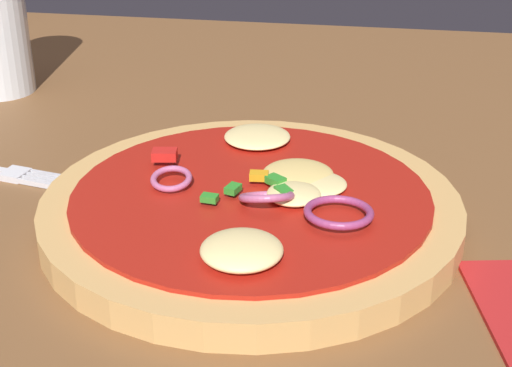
{
  "coord_description": "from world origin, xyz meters",
  "views": [
    {
      "loc": [
        0.1,
        -0.44,
        0.28
      ],
      "look_at": [
        0.02,
        0.04,
        0.05
      ],
      "focal_mm": 54.36,
      "sensor_mm": 36.0,
      "label": 1
    }
  ],
  "objects": [
    {
      "name": "pizza",
      "position": [
        0.02,
        0.02,
        0.04
      ],
      "size": [
        0.28,
        0.28,
        0.04
      ],
      "color": "tan",
      "rests_on": "dining_table"
    },
    {
      "name": "dining_table",
      "position": [
        0.0,
        0.0,
        0.01
      ],
      "size": [
        1.49,
        1.09,
        0.03
      ],
      "color": "brown",
      "rests_on": "ground"
    }
  ]
}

